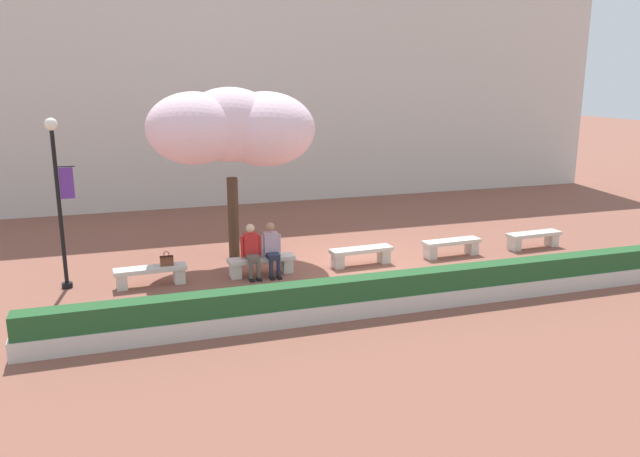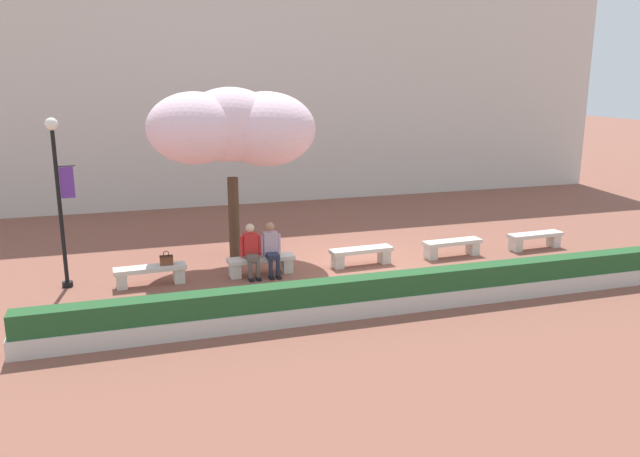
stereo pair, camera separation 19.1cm
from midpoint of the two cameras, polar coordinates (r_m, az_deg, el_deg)
name	(u,v)px [view 2 (the right image)]	position (r m, az deg, el deg)	size (l,w,h in m)	color
ground_plane	(361,265)	(16.14, 4.12, -3.35)	(100.00, 100.00, 0.00)	brown
building_facade	(266,82)	(25.70, -4.78, 13.24)	(28.00, 4.00, 9.06)	beige
stone_bench_west_end	(150,273)	(14.99, -14.90, -3.93)	(1.66, 0.49, 0.45)	beige
stone_bench_near_west	(261,263)	(15.31, -5.05, -3.15)	(1.66, 0.49, 0.45)	beige
stone_bench_center	(361,254)	(16.05, 4.13, -2.33)	(1.66, 0.49, 0.45)	beige
stone_bench_near_east	(452,246)	(17.17, 12.31, -1.55)	(1.66, 0.49, 0.45)	beige
stone_bench_east_end	(535,238)	(18.59, 19.35, -0.85)	(1.66, 0.49, 0.45)	beige
person_seated_left	(251,248)	(15.10, -5.95, -1.83)	(0.51, 0.68, 1.29)	black
person_seated_right	(271,247)	(15.20, -4.13, -1.68)	(0.51, 0.68, 1.29)	black
handbag	(166,259)	(14.95, -13.51, -2.77)	(0.30, 0.15, 0.34)	brown
cherry_tree_main	(235,128)	(16.36, -7.46, 9.11)	(4.35, 2.82, 4.47)	#473323
lamp_post_with_banner	(58,187)	(15.03, -22.47, 3.49)	(0.54, 0.28, 3.86)	black
planter_hedge_foreground	(417,290)	(13.23, 9.30, -5.61)	(15.62, 0.50, 0.80)	beige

